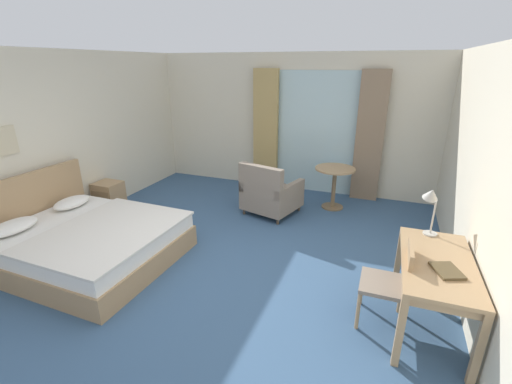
{
  "coord_description": "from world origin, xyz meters",
  "views": [
    {
      "loc": [
        1.83,
        -3.22,
        2.4
      ],
      "look_at": [
        0.44,
        0.36,
        0.98
      ],
      "focal_mm": 24.45,
      "sensor_mm": 36.0,
      "label": 1
    }
  ],
  "objects_px": {
    "bed": "(86,241)",
    "desk_chair": "(392,280)",
    "round_cafe_table": "(334,178)",
    "writing_desk": "(436,269)",
    "desk_lamp": "(431,199)",
    "armchair_by_window": "(270,194)",
    "framed_picture": "(5,141)",
    "nightstand": "(109,197)",
    "closed_book": "(447,271)"
  },
  "relations": [
    {
      "from": "bed",
      "to": "desk_chair",
      "type": "bearing_deg",
      "value": 2.46
    },
    {
      "from": "bed",
      "to": "desk_chair",
      "type": "relative_size",
      "value": 2.46
    },
    {
      "from": "round_cafe_table",
      "to": "writing_desk",
      "type": "bearing_deg",
      "value": -63.11
    },
    {
      "from": "desk_lamp",
      "to": "armchair_by_window",
      "type": "distance_m",
      "value": 2.71
    },
    {
      "from": "armchair_by_window",
      "to": "framed_picture",
      "type": "bearing_deg",
      "value": -141.14
    },
    {
      "from": "armchair_by_window",
      "to": "round_cafe_table",
      "type": "relative_size",
      "value": 1.34
    },
    {
      "from": "nightstand",
      "to": "closed_book",
      "type": "distance_m",
      "value": 5.09
    },
    {
      "from": "nightstand",
      "to": "armchair_by_window",
      "type": "height_order",
      "value": "armchair_by_window"
    },
    {
      "from": "nightstand",
      "to": "round_cafe_table",
      "type": "height_order",
      "value": "round_cafe_table"
    },
    {
      "from": "bed",
      "to": "round_cafe_table",
      "type": "height_order",
      "value": "bed"
    },
    {
      "from": "round_cafe_table",
      "to": "framed_picture",
      "type": "relative_size",
      "value": 2.03
    },
    {
      "from": "writing_desk",
      "to": "closed_book",
      "type": "height_order",
      "value": "closed_book"
    },
    {
      "from": "desk_chair",
      "to": "framed_picture",
      "type": "bearing_deg",
      "value": -178.1
    },
    {
      "from": "desk_chair",
      "to": "closed_book",
      "type": "relative_size",
      "value": 3.28
    },
    {
      "from": "framed_picture",
      "to": "bed",
      "type": "bearing_deg",
      "value": 0.01
    },
    {
      "from": "nightstand",
      "to": "writing_desk",
      "type": "relative_size",
      "value": 0.42
    },
    {
      "from": "framed_picture",
      "to": "desk_chair",
      "type": "bearing_deg",
      "value": 1.9
    },
    {
      "from": "bed",
      "to": "round_cafe_table",
      "type": "bearing_deg",
      "value": 47.39
    },
    {
      "from": "nightstand",
      "to": "framed_picture",
      "type": "bearing_deg",
      "value": -99.67
    },
    {
      "from": "writing_desk",
      "to": "closed_book",
      "type": "bearing_deg",
      "value": -74.09
    },
    {
      "from": "bed",
      "to": "writing_desk",
      "type": "relative_size",
      "value": 1.68
    },
    {
      "from": "desk_chair",
      "to": "armchair_by_window",
      "type": "xyz_separation_m",
      "value": [
        -1.94,
        2.09,
        -0.14
      ]
    },
    {
      "from": "nightstand",
      "to": "armchair_by_window",
      "type": "relative_size",
      "value": 0.55
    },
    {
      "from": "armchair_by_window",
      "to": "closed_book",
      "type": "bearing_deg",
      "value": -42.96
    },
    {
      "from": "closed_book",
      "to": "framed_picture",
      "type": "xyz_separation_m",
      "value": [
        -5.13,
        -0.07,
        0.74
      ]
    },
    {
      "from": "bed",
      "to": "nightstand",
      "type": "bearing_deg",
      "value": 122.5
    },
    {
      "from": "bed",
      "to": "round_cafe_table",
      "type": "distance_m",
      "value": 3.95
    },
    {
      "from": "desk_chair",
      "to": "round_cafe_table",
      "type": "relative_size",
      "value": 1.19
    },
    {
      "from": "round_cafe_table",
      "to": "framed_picture",
      "type": "xyz_separation_m",
      "value": [
        -3.73,
        -2.9,
        0.94
      ]
    },
    {
      "from": "nightstand",
      "to": "closed_book",
      "type": "bearing_deg",
      "value": -14.4
    },
    {
      "from": "writing_desk",
      "to": "round_cafe_table",
      "type": "xyz_separation_m",
      "value": [
        -1.35,
        2.66,
        -0.1
      ]
    },
    {
      "from": "bed",
      "to": "round_cafe_table",
      "type": "xyz_separation_m",
      "value": [
        2.66,
        2.9,
        0.27
      ]
    },
    {
      "from": "desk_lamp",
      "to": "closed_book",
      "type": "relative_size",
      "value": 1.85
    },
    {
      "from": "bed",
      "to": "nightstand",
      "type": "distance_m",
      "value": 1.57
    },
    {
      "from": "nightstand",
      "to": "round_cafe_table",
      "type": "relative_size",
      "value": 0.73
    },
    {
      "from": "writing_desk",
      "to": "desk_lamp",
      "type": "relative_size",
      "value": 2.61
    },
    {
      "from": "desk_chair",
      "to": "nightstand",
      "type": "bearing_deg",
      "value": 165.44
    },
    {
      "from": "closed_book",
      "to": "armchair_by_window",
      "type": "distance_m",
      "value": 3.22
    },
    {
      "from": "bed",
      "to": "desk_lamp",
      "type": "height_order",
      "value": "desk_lamp"
    },
    {
      "from": "framed_picture",
      "to": "writing_desk",
      "type": "bearing_deg",
      "value": 2.7
    },
    {
      "from": "bed",
      "to": "writing_desk",
      "type": "bearing_deg",
      "value": 3.41
    },
    {
      "from": "writing_desk",
      "to": "desk_chair",
      "type": "relative_size",
      "value": 1.47
    },
    {
      "from": "nightstand",
      "to": "desk_chair",
      "type": "relative_size",
      "value": 0.61
    },
    {
      "from": "bed",
      "to": "closed_book",
      "type": "distance_m",
      "value": 4.09
    },
    {
      "from": "desk_lamp",
      "to": "desk_chair",
      "type": "bearing_deg",
      "value": -111.8
    },
    {
      "from": "bed",
      "to": "framed_picture",
      "type": "xyz_separation_m",
      "value": [
        -1.07,
        -0.0,
        1.21
      ]
    },
    {
      "from": "desk_chair",
      "to": "desk_lamp",
      "type": "height_order",
      "value": "desk_lamp"
    },
    {
      "from": "desk_lamp",
      "to": "closed_book",
      "type": "bearing_deg",
      "value": -81.94
    },
    {
      "from": "desk_chair",
      "to": "desk_lamp",
      "type": "distance_m",
      "value": 0.98
    },
    {
      "from": "desk_chair",
      "to": "armchair_by_window",
      "type": "distance_m",
      "value": 2.85
    }
  ]
}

